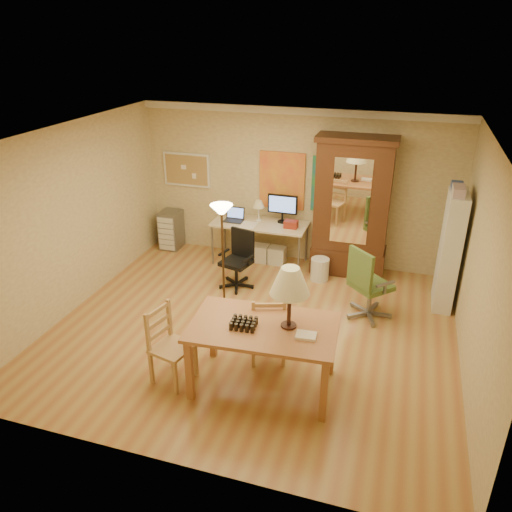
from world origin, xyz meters
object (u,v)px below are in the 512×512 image
(dining_table, at_px, (273,314))
(office_chair_black, at_px, (238,272))
(computer_desk, at_px, (262,238))
(bookshelf, at_px, (449,251))
(armoire, at_px, (351,216))
(office_chair_green, at_px, (367,299))

(dining_table, distance_m, office_chair_black, 2.65)
(computer_desk, relative_size, bookshelf, 0.94)
(dining_table, bearing_deg, computer_desk, 108.62)
(bookshelf, bearing_deg, computer_desk, 168.72)
(office_chair_black, bearing_deg, dining_table, -61.66)
(computer_desk, xyz_separation_m, armoire, (1.53, 0.08, 0.56))
(dining_table, height_order, armoire, armoire)
(office_chair_green, bearing_deg, computer_desk, 146.24)
(dining_table, bearing_deg, armoire, 82.53)
(office_chair_green, relative_size, bookshelf, 0.62)
(computer_desk, bearing_deg, armoire, 3.03)
(computer_desk, xyz_separation_m, office_chair_green, (2.00, -1.34, -0.17))
(dining_table, bearing_deg, bookshelf, 53.12)
(computer_desk, distance_m, bookshelf, 3.15)
(office_chair_green, bearing_deg, dining_table, -115.61)
(dining_table, distance_m, office_chair_green, 2.22)
(computer_desk, xyz_separation_m, bookshelf, (3.06, -0.61, 0.42))
(armoire, bearing_deg, office_chair_black, -146.58)
(office_chair_black, height_order, armoire, armoire)
(office_chair_black, bearing_deg, office_chair_green, -9.02)
(office_chair_black, bearing_deg, bookshelf, 7.02)
(office_chair_black, xyz_separation_m, bookshelf, (3.18, 0.39, 0.63))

